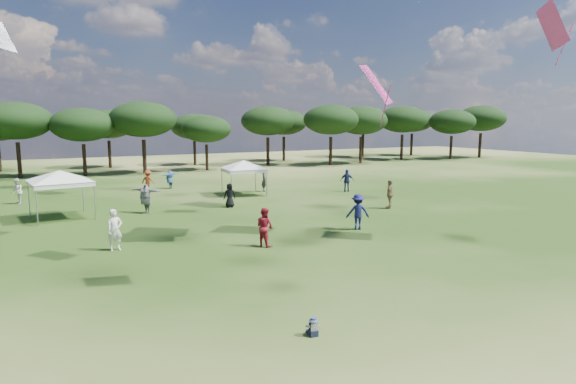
% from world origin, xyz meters
% --- Properties ---
extents(ground, '(140.00, 140.00, 0.00)m').
position_xyz_m(ground, '(0.00, 0.00, 0.00)').
color(ground, '#2C4A16').
rests_on(ground, ground).
extents(tree_line, '(108.78, 17.63, 7.77)m').
position_xyz_m(tree_line, '(2.39, 47.41, 5.42)').
color(tree_line, black).
rests_on(tree_line, ground).
extents(tent_left, '(6.30, 6.30, 3.08)m').
position_xyz_m(tent_left, '(-5.65, 22.27, 2.65)').
color(tent_left, gray).
rests_on(tent_left, ground).
extents(tent_right, '(5.83, 5.83, 2.91)m').
position_xyz_m(tent_right, '(7.02, 25.69, 2.49)').
color(tent_right, gray).
rests_on(tent_right, ground).
extents(toddler, '(0.35, 0.38, 0.50)m').
position_xyz_m(toddler, '(-0.51, 2.44, 0.22)').
color(toddler, black).
rests_on(toddler, ground).
extents(festival_crowd, '(29.50, 21.54, 1.86)m').
position_xyz_m(festival_crowd, '(-0.09, 21.11, 0.86)').
color(festival_crowd, brown).
rests_on(festival_crowd, ground).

